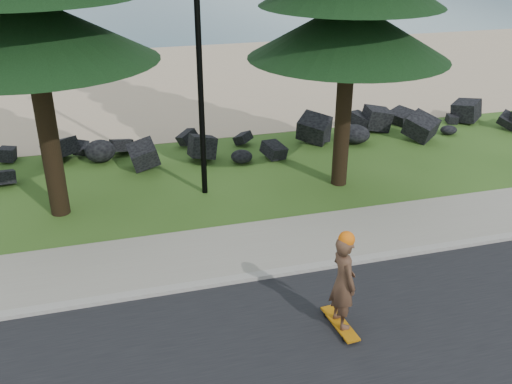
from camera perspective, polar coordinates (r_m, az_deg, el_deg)
ground at (r=11.82m, az=-2.18°, el=-6.45°), size 160.00×160.00×0.00m
kerb at (r=11.05m, az=-1.08°, el=-8.61°), size 160.00×0.20×0.10m
sidewalk at (r=11.96m, az=-2.41°, el=-5.80°), size 160.00×2.00×0.08m
beach_sand at (r=25.17m, az=-10.07°, el=10.72°), size 160.00×15.00×0.01m
seawall_boulders at (r=16.75m, az=-6.68°, el=3.39°), size 60.00×2.40×1.10m
lamp_post at (r=13.34m, az=-5.84°, el=16.24°), size 0.25×0.14×8.14m
skateboarder at (r=9.49m, az=8.71°, el=-8.90°), size 0.44×1.01×1.85m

